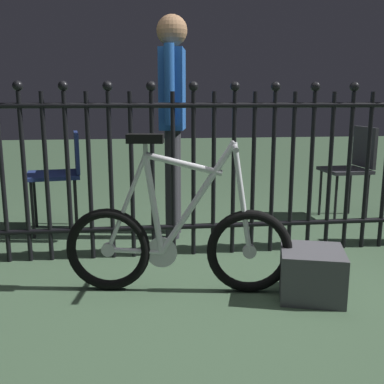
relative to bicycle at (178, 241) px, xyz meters
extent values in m
plane|color=#3F593F|center=(0.20, -0.03, -0.30)|extent=(20.00, 20.00, 0.00)
cylinder|color=black|center=(-1.11, 0.62, 0.27)|extent=(0.03, 0.03, 1.14)
cylinder|color=black|center=(-0.97, 0.62, 0.27)|extent=(0.03, 0.03, 1.14)
sphere|color=black|center=(-0.97, 0.62, 0.87)|extent=(0.07, 0.07, 0.07)
cylinder|color=black|center=(-0.83, 0.62, 0.27)|extent=(0.03, 0.03, 1.14)
cylinder|color=black|center=(-0.68, 0.62, 0.27)|extent=(0.03, 0.03, 1.14)
sphere|color=black|center=(-0.68, 0.62, 0.87)|extent=(0.07, 0.07, 0.07)
cylinder|color=black|center=(-0.54, 0.62, 0.27)|extent=(0.03, 0.03, 1.14)
cylinder|color=black|center=(-0.40, 0.62, 0.27)|extent=(0.03, 0.03, 1.14)
sphere|color=black|center=(-0.40, 0.62, 0.87)|extent=(0.07, 0.07, 0.07)
cylinder|color=black|center=(-0.26, 0.62, 0.27)|extent=(0.03, 0.03, 1.14)
cylinder|color=black|center=(-0.12, 0.62, 0.27)|extent=(0.03, 0.03, 1.14)
sphere|color=black|center=(-0.12, 0.62, 0.87)|extent=(0.07, 0.07, 0.07)
cylinder|color=black|center=(0.02, 0.62, 0.27)|extent=(0.03, 0.03, 1.14)
cylinder|color=black|center=(0.17, 0.62, 0.27)|extent=(0.03, 0.03, 1.14)
sphere|color=black|center=(0.17, 0.62, 0.87)|extent=(0.07, 0.07, 0.07)
cylinder|color=black|center=(0.31, 0.62, 0.27)|extent=(0.03, 0.03, 1.14)
cylinder|color=black|center=(0.45, 0.62, 0.27)|extent=(0.03, 0.03, 1.14)
sphere|color=black|center=(0.45, 0.62, 0.87)|extent=(0.07, 0.07, 0.07)
cylinder|color=black|center=(0.59, 0.62, 0.27)|extent=(0.03, 0.03, 1.14)
cylinder|color=black|center=(0.73, 0.62, 0.27)|extent=(0.03, 0.03, 1.14)
sphere|color=black|center=(0.73, 0.62, 0.87)|extent=(0.07, 0.07, 0.07)
cylinder|color=black|center=(0.87, 0.62, 0.27)|extent=(0.03, 0.03, 1.14)
cylinder|color=black|center=(1.01, 0.62, 0.27)|extent=(0.03, 0.03, 1.14)
sphere|color=black|center=(1.01, 0.62, 0.87)|extent=(0.07, 0.07, 0.07)
cylinder|color=black|center=(1.16, 0.62, 0.27)|extent=(0.03, 0.03, 1.14)
cylinder|color=black|center=(1.30, 0.62, 0.27)|extent=(0.03, 0.03, 1.14)
sphere|color=black|center=(1.30, 0.62, 0.87)|extent=(0.07, 0.07, 0.07)
cylinder|color=black|center=(1.44, 0.62, 0.27)|extent=(0.03, 0.03, 1.14)
cylinder|color=black|center=(0.20, 0.62, -0.10)|extent=(4.60, 0.04, 0.04)
cylinder|color=black|center=(0.20, 0.62, 0.75)|extent=(4.60, 0.04, 0.04)
torus|color=black|center=(-0.40, 0.06, -0.06)|extent=(0.49, 0.13, 0.49)
cylinder|color=silver|center=(-0.40, 0.06, -0.06)|extent=(0.08, 0.04, 0.08)
torus|color=black|center=(0.40, -0.06, -0.06)|extent=(0.49, 0.13, 0.49)
cylinder|color=silver|center=(0.40, -0.06, -0.06)|extent=(0.08, 0.04, 0.08)
cylinder|color=silver|center=(0.11, -0.02, 0.25)|extent=(0.44, 0.11, 0.65)
cylinder|color=silver|center=(0.03, -0.01, 0.44)|extent=(0.43, 0.10, 0.14)
cylinder|color=silver|center=(-0.13, 0.02, 0.21)|extent=(0.12, 0.05, 0.57)
cylinder|color=silver|center=(-0.25, 0.04, -0.06)|extent=(0.31, 0.08, 0.04)
cylinder|color=silver|center=(-0.29, 0.05, 0.22)|extent=(0.25, 0.06, 0.56)
cylinder|color=silver|center=(0.35, -0.06, 0.25)|extent=(0.13, 0.05, 0.62)
cylinder|color=silver|center=(0.31, -0.05, 0.55)|extent=(0.03, 0.03, 0.02)
cylinder|color=silver|center=(0.31, -0.05, 0.54)|extent=(0.09, 0.40, 0.03)
cylinder|color=silver|center=(-0.17, 0.03, 0.53)|extent=(0.03, 0.03, 0.07)
cube|color=black|center=(-0.17, 0.03, 0.58)|extent=(0.21, 0.12, 0.05)
cylinder|color=silver|center=(-0.09, 0.02, -0.07)|extent=(0.18, 0.04, 0.18)
cylinder|color=black|center=(-1.05, 1.14, -0.07)|extent=(0.02, 0.02, 0.46)
cylinder|color=black|center=(-1.10, 1.48, -0.07)|extent=(0.02, 0.02, 0.46)
cylinder|color=black|center=(-0.72, 1.19, -0.07)|extent=(0.02, 0.02, 0.46)
cylinder|color=black|center=(-0.77, 1.52, -0.07)|extent=(0.02, 0.02, 0.46)
cube|color=navy|center=(-0.91, 1.33, 0.17)|extent=(0.48, 0.48, 0.03)
cube|color=navy|center=(-0.71, 1.36, 0.36)|extent=(0.09, 0.40, 0.33)
cylinder|color=black|center=(1.52, 1.27, -0.08)|extent=(0.02, 0.02, 0.44)
cylinder|color=black|center=(1.50, 1.57, -0.08)|extent=(0.02, 0.02, 0.44)
cylinder|color=black|center=(1.82, 1.28, -0.08)|extent=(0.02, 0.02, 0.44)
cylinder|color=black|center=(1.80, 1.59, -0.08)|extent=(0.02, 0.02, 0.44)
cube|color=#2D2D33|center=(1.66, 1.43, 0.15)|extent=(0.40, 0.40, 0.03)
cube|color=#2D2D33|center=(1.84, 1.44, 0.36)|extent=(0.05, 0.36, 0.37)
cylinder|color=#2D2D33|center=(0.05, 1.01, 0.13)|extent=(0.11, 0.11, 0.86)
cylinder|color=#2D2D33|center=(0.08, 1.17, 0.13)|extent=(0.11, 0.11, 0.86)
cube|color=#1E4C99|center=(0.06, 1.09, 0.86)|extent=(0.23, 0.33, 0.61)
cylinder|color=#1E4C99|center=(0.02, 0.90, 0.89)|extent=(0.08, 0.08, 0.58)
cylinder|color=#1E4C99|center=(0.10, 1.29, 0.89)|extent=(0.08, 0.08, 0.58)
sphere|color=#8C6647|center=(0.06, 1.09, 1.29)|extent=(0.23, 0.23, 0.23)
cube|color=#4C4C51|center=(0.74, -0.17, -0.17)|extent=(0.43, 0.43, 0.27)
camera|label=1|loc=(-0.22, -2.47, 0.80)|focal=42.59mm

